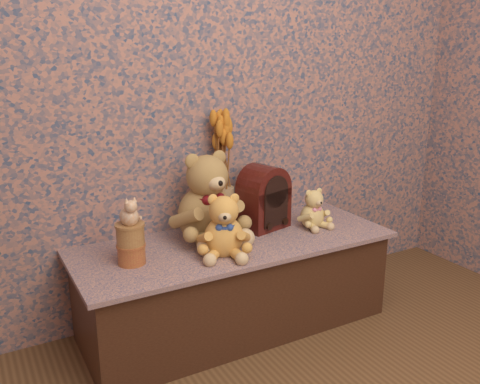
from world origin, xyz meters
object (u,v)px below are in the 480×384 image
at_px(ceramic_vase, 222,207).
at_px(biscuit_tin_lower, 132,254).
at_px(cathedral_radio, 264,197).
at_px(teddy_large, 205,192).
at_px(teddy_medium, 224,222).
at_px(teddy_small, 313,206).
at_px(cat_figurine, 129,210).

distance_m(ceramic_vase, biscuit_tin_lower, 0.55).
bearing_deg(ceramic_vase, biscuit_tin_lower, -158.35).
bearing_deg(cathedral_radio, teddy_large, 165.25).
height_order(teddy_medium, biscuit_tin_lower, teddy_medium).
bearing_deg(teddy_small, biscuit_tin_lower, 178.86).
distance_m(teddy_large, teddy_medium, 0.22).
bearing_deg(cat_figurine, teddy_medium, -14.78).
relative_size(ceramic_vase, biscuit_tin_lower, 1.81).
distance_m(teddy_small, cathedral_radio, 0.24).
xyz_separation_m(teddy_large, teddy_medium, (-0.01, -0.20, -0.07)).
relative_size(cathedral_radio, cat_figurine, 2.54).
height_order(teddy_large, biscuit_tin_lower, teddy_large).
bearing_deg(cathedral_radio, teddy_small, -39.84).
relative_size(cathedral_radio, biscuit_tin_lower, 2.76).
relative_size(teddy_medium, cathedral_radio, 0.93).
distance_m(teddy_medium, biscuit_tin_lower, 0.39).
xyz_separation_m(teddy_small, ceramic_vase, (-0.39, 0.20, -0.00)).
bearing_deg(biscuit_tin_lower, teddy_large, 16.67).
bearing_deg(teddy_medium, cathedral_radio, 55.55).
height_order(teddy_medium, cathedral_radio, cathedral_radio).
xyz_separation_m(ceramic_vase, biscuit_tin_lower, (-0.51, -0.20, -0.06)).
bearing_deg(biscuit_tin_lower, ceramic_vase, 21.65).
height_order(teddy_medium, teddy_small, teddy_medium).
bearing_deg(teddy_medium, ceramic_vase, 87.94).
bearing_deg(cathedral_radio, biscuit_tin_lower, 175.47).
height_order(biscuit_tin_lower, cat_figurine, cat_figurine).
bearing_deg(biscuit_tin_lower, cathedral_radio, 9.02).
bearing_deg(cat_figurine, teddy_small, -1.05).
xyz_separation_m(teddy_large, teddy_small, (0.51, -0.11, -0.11)).
relative_size(cathedral_radio, ceramic_vase, 1.52).
bearing_deg(cathedral_radio, cat_figurine, 175.47).
height_order(teddy_large, cat_figurine, teddy_large).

